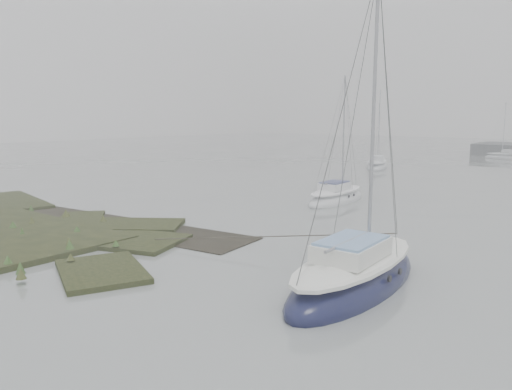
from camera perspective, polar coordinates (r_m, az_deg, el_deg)
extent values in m
plane|color=slate|center=(42.32, 18.54, 1.76)|extent=(160.00, 160.00, 0.00)
ellipsoid|color=black|center=(15.33, 11.24, -9.91)|extent=(2.55, 7.13, 1.71)
ellipsoid|color=silver|center=(15.12, 11.32, -7.45)|extent=(2.06, 6.21, 0.48)
cube|color=silver|center=(14.74, 10.88, -6.16)|extent=(1.59, 2.47, 0.50)
cube|color=#7194BF|center=(14.67, 10.91, -5.09)|extent=(1.48, 2.26, 0.08)
cylinder|color=#939399|center=(15.34, 13.29, 9.33)|extent=(0.11, 0.11, 8.07)
cylinder|color=#939399|center=(14.49, 10.57, -5.26)|extent=(0.18, 2.82, 0.09)
ellipsoid|color=silver|center=(29.81, 9.15, -0.60)|extent=(1.98, 5.68, 1.37)
ellipsoid|color=white|center=(29.73, 9.18, 0.44)|extent=(1.60, 4.95, 0.39)
cube|color=white|center=(29.47, 8.98, 1.03)|extent=(1.25, 1.96, 0.40)
cube|color=#161C4E|center=(29.44, 8.99, 1.47)|extent=(1.17, 1.80, 0.06)
cylinder|color=#939399|center=(30.06, 10.00, 7.22)|extent=(0.09, 0.09, 6.44)
cylinder|color=#939399|center=(29.30, 8.84, 1.43)|extent=(0.13, 2.26, 0.07)
ellipsoid|color=#ABAFB5|center=(49.55, 13.64, 3.10)|extent=(3.70, 5.97, 1.38)
ellipsoid|color=silver|center=(49.50, 13.67, 3.74)|extent=(3.10, 5.16, 0.39)
cube|color=silver|center=(49.23, 13.66, 4.11)|extent=(1.81, 2.25, 0.41)
cube|color=silver|center=(49.21, 13.67, 4.37)|extent=(1.68, 2.07, 0.06)
cylinder|color=#939399|center=(50.04, 13.89, 7.83)|extent=(0.09, 0.09, 6.49)
cylinder|color=#939399|center=(49.05, 13.66, 4.36)|extent=(0.85, 2.16, 0.07)
ellipsoid|color=#A3A9AC|center=(64.95, 26.83, 3.74)|extent=(5.10, 1.86, 1.22)
ellipsoid|color=silver|center=(64.92, 26.87, 4.17)|extent=(4.44, 1.50, 0.35)
cube|color=silver|center=(64.85, 27.07, 4.42)|extent=(1.77, 1.15, 0.36)
cube|color=#A9AEB4|center=(64.84, 27.08, 4.60)|extent=(1.62, 1.07, 0.06)
cylinder|color=#939399|center=(64.93, 26.51, 6.97)|extent=(0.08, 0.08, 5.76)
cylinder|color=#939399|center=(64.80, 27.21, 4.59)|extent=(2.02, 0.15, 0.06)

